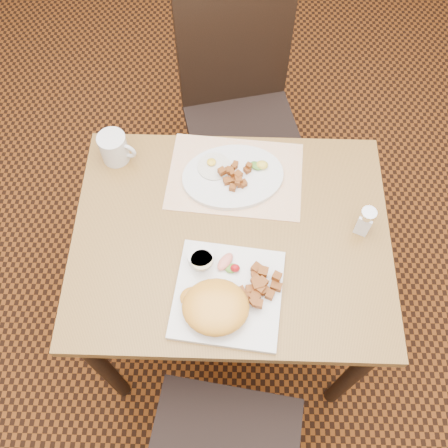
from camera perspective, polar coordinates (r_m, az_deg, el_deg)
ground at (r=2.11m, az=0.57°, el=-10.62°), size 8.00×8.00×0.00m
table at (r=1.51m, az=0.78°, el=-3.12°), size 0.90×0.70×0.75m
chair_far at (r=1.97m, az=1.82°, el=13.40°), size 0.51×0.52×0.97m
placemat at (r=1.51m, az=1.29°, el=5.52°), size 0.42×0.31×0.00m
plate_square at (r=1.33m, az=0.45°, el=-8.02°), size 0.31×0.31×0.02m
plate_oval at (r=1.50m, az=1.03°, el=5.44°), size 0.34×0.27×0.02m
hollandaise_mound at (r=1.28m, az=-1.04°, el=-9.46°), size 0.18×0.15×0.06m
ramekin at (r=1.34m, az=-2.67°, el=-3.83°), size 0.07×0.08×0.04m
garnish_sq at (r=1.34m, az=0.58°, el=-4.66°), size 0.07×0.07×0.03m
fried_egg at (r=1.51m, az=-1.18°, el=6.66°), size 0.10×0.10×0.02m
garnish_ov at (r=1.51m, az=4.12°, el=6.72°), size 0.06×0.05×0.02m
salt_shaker at (r=1.43m, az=15.83°, el=0.36°), size 0.06×0.06×0.10m
coffee_mug at (r=1.55m, az=-12.41°, el=8.49°), size 0.11×0.09×0.10m
home_fries_sq at (r=1.32m, az=4.09°, el=-7.12°), size 0.12×0.13×0.04m
home_fries_ov at (r=1.48m, az=1.32°, el=5.48°), size 0.10×0.11×0.03m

